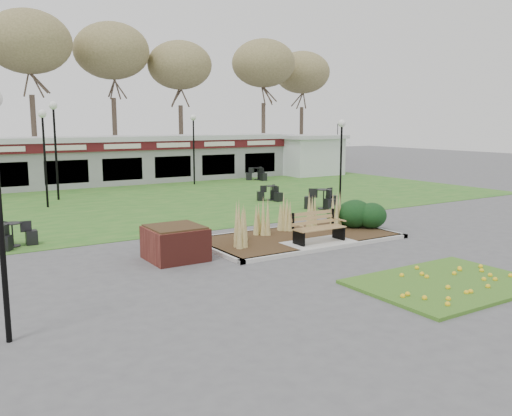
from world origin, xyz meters
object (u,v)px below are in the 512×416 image
lamp_post_mid_left (44,137)px  bistro_set_c (324,202)px  service_hut (310,155)px  lamp_post_far_left (54,129)px  brick_planter (175,243)px  bistro_set_d (258,176)px  food_pavilion (115,160)px  park_bench (317,227)px  patio_umbrella (337,152)px  bistro_set_a (13,239)px  lamp_post_mid_right (341,144)px  bistro_set_b (271,195)px  lamp_post_far_right (193,134)px

lamp_post_mid_left → bistro_set_c: (10.05, -6.92, -2.82)m
service_hut → lamp_post_far_left: 18.49m
brick_planter → bistro_set_d: 20.53m
food_pavilion → lamp_post_mid_left: size_ratio=5.73×
park_bench → bistro_set_d: bearing=63.2°
brick_planter → lamp_post_far_left: size_ratio=0.32×
brick_planter → lamp_post_far_left: lamp_post_far_left is taller
bistro_set_c → patio_umbrella: patio_umbrella is taller
service_hut → bistro_set_c: size_ratio=2.78×
service_hut → patio_umbrella: service_hut is taller
lamp_post_mid_left → bistro_set_c: 12.52m
bistro_set_c → bistro_set_a: bearing=-177.6°
lamp_post_mid_right → patio_umbrella: size_ratio=1.55×
patio_umbrella → lamp_post_far_left: bearing=-170.5°
lamp_post_mid_left → bistro_set_c: lamp_post_mid_left is taller
lamp_post_mid_right → patio_umbrella: bearing=49.9°
bistro_set_b → bistro_set_d: bistro_set_d is taller
brick_planter → service_hut: bearing=43.5°
brick_planter → bistro_set_d: size_ratio=1.01×
service_hut → bistro_set_c: 15.38m
brick_planter → bistro_set_d: bearing=51.2°
lamp_post_far_right → bistro_set_a: lamp_post_far_right is taller
park_bench → bistro_set_b: park_bench is taller
bistro_set_d → lamp_post_far_right: bearing=-180.0°
park_bench → lamp_post_mid_right: (5.18, 4.92, 2.23)m
park_bench → lamp_post_mid_left: bearing=114.2°
lamp_post_mid_right → bistro_set_c: lamp_post_mid_right is taller
lamp_post_far_right → bistro_set_a: (-11.89, -11.99, -2.78)m
lamp_post_far_right → bistro_set_d: bearing=0.0°
service_hut → lamp_post_far_left: (-18.05, -3.43, 1.99)m
park_bench → bistro_set_c: size_ratio=1.08×
service_hut → lamp_post_far_right: 9.77m
lamp_post_far_right → patio_umbrella: bearing=4.7°
bistro_set_b → food_pavilion: bearing=110.3°
brick_planter → lamp_post_mid_right: (9.58, 4.17, 2.34)m
lamp_post_far_left → bistro_set_c: size_ratio=2.99×
lamp_post_mid_left → lamp_post_mid_right: lamp_post_mid_left is taller
food_pavilion → service_hut: 13.64m
bistro_set_a → bistro_set_d: bistro_set_d is taller
park_bench → food_pavilion: size_ratio=0.07×
patio_umbrella → bistro_set_a: bearing=-151.6°
park_bench → lamp_post_mid_left: lamp_post_mid_left is taller
park_bench → bistro_set_a: park_bench is taller
park_bench → patio_umbrella: patio_umbrella is taller
bistro_set_b → bistro_set_a: bearing=-162.1°
brick_planter → patio_umbrella: (20.40, 17.00, 1.11)m
lamp_post_far_left → patio_umbrella: (20.55, 3.43, -1.86)m
brick_planter → service_hut: service_hut is taller
service_hut → bistro_set_a: bearing=-148.8°
park_bench → food_pavilion: (0.00, 19.71, 0.89)m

